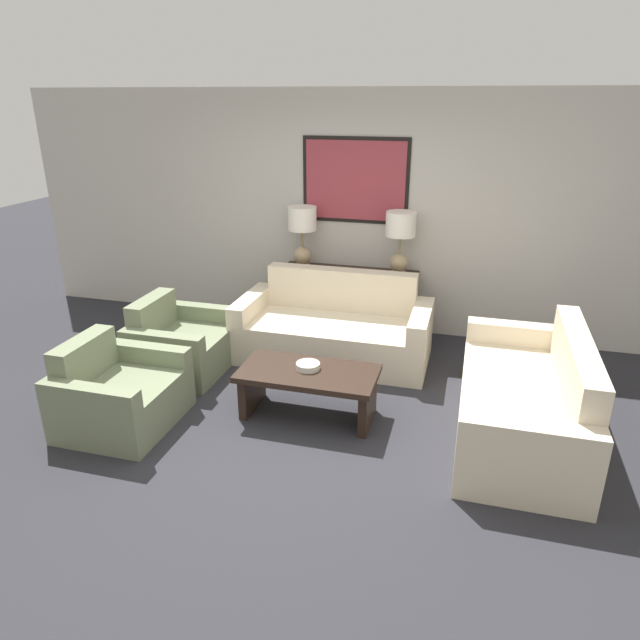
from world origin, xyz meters
TOP-DOWN VIEW (x-y plane):
  - ground_plane at (0.00, 0.00)m, footprint 20.00×20.00m
  - back_wall at (0.00, 2.49)m, footprint 8.05×0.12m
  - console_table at (0.00, 2.23)m, footprint 1.52×0.36m
  - table_lamp_left at (-0.55, 2.23)m, footprint 0.32×0.32m
  - table_lamp_right at (0.55, 2.23)m, footprint 0.32×0.32m
  - couch_by_back_wall at (0.00, 1.54)m, footprint 1.96×0.92m
  - couch_by_side at (1.84, 0.50)m, footprint 0.92×1.96m
  - coffee_table at (0.08, 0.32)m, footprint 1.15×0.59m
  - decorative_bowl at (0.07, 0.35)m, footprint 0.20×0.20m
  - armchair_near_back_wall at (-1.39, 0.84)m, footprint 0.82×0.93m
  - armchair_near_camera at (-1.39, -0.21)m, footprint 0.82×0.93m

SIDE VIEW (x-z plane):
  - ground_plane at x=0.00m, z-range 0.00..0.00m
  - armchair_near_back_wall at x=-1.39m, z-range -0.10..0.62m
  - armchair_near_camera at x=-1.39m, z-range -0.10..0.62m
  - couch_by_back_wall at x=0.00m, z-range -0.14..0.72m
  - couch_by_side at x=1.84m, z-range -0.14..0.72m
  - coffee_table at x=0.08m, z-range 0.10..0.52m
  - console_table at x=0.00m, z-range 0.00..0.75m
  - decorative_bowl at x=0.07m, z-range 0.42..0.48m
  - table_lamp_left at x=-0.55m, z-range 0.85..1.53m
  - table_lamp_right at x=0.55m, z-range 0.85..1.53m
  - back_wall at x=0.00m, z-range 0.01..2.66m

